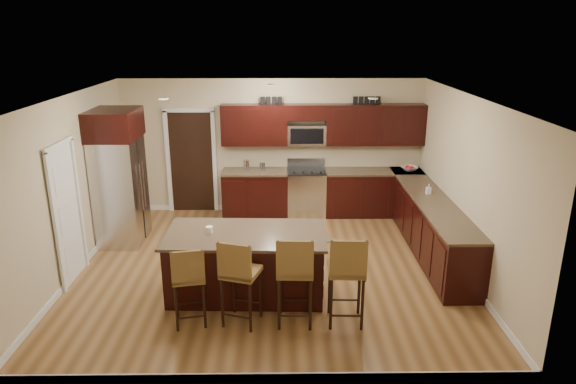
{
  "coord_description": "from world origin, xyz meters",
  "views": [
    {
      "loc": [
        0.19,
        -7.4,
        3.66
      ],
      "look_at": [
        0.28,
        0.4,
        1.14
      ],
      "focal_mm": 32.0,
      "sensor_mm": 36.0,
      "label": 1
    }
  ],
  "objects_px": {
    "stool_left": "(189,277)",
    "stool_extra": "(347,271)",
    "stool_right": "(295,271)",
    "island": "(246,265)",
    "refrigerator": "(119,176)",
    "stool_mid": "(239,273)",
    "range": "(306,192)"
  },
  "relations": [
    {
      "from": "stool_right",
      "to": "refrigerator",
      "type": "distance_m",
      "value": 4.07
    },
    {
      "from": "stool_extra",
      "to": "stool_mid",
      "type": "bearing_deg",
      "value": -177.97
    },
    {
      "from": "island",
      "to": "stool_right",
      "type": "height_order",
      "value": "stool_right"
    },
    {
      "from": "stool_mid",
      "to": "range",
      "type": "bearing_deg",
      "value": 93.53
    },
    {
      "from": "island",
      "to": "stool_extra",
      "type": "bearing_deg",
      "value": -31.06
    },
    {
      "from": "stool_left",
      "to": "refrigerator",
      "type": "height_order",
      "value": "refrigerator"
    },
    {
      "from": "stool_mid",
      "to": "stool_extra",
      "type": "distance_m",
      "value": 1.35
    },
    {
      "from": "stool_left",
      "to": "refrigerator",
      "type": "distance_m",
      "value": 3.24
    },
    {
      "from": "stool_left",
      "to": "stool_right",
      "type": "bearing_deg",
      "value": -11.43
    },
    {
      "from": "stool_extra",
      "to": "stool_right",
      "type": "bearing_deg",
      "value": -177.72
    },
    {
      "from": "range",
      "to": "stool_right",
      "type": "bearing_deg",
      "value": -94.66
    },
    {
      "from": "island",
      "to": "range",
      "type": "bearing_deg",
      "value": 74.6
    },
    {
      "from": "stool_right",
      "to": "stool_extra",
      "type": "relative_size",
      "value": 1.0
    },
    {
      "from": "range",
      "to": "island",
      "type": "distance_m",
      "value": 3.38
    },
    {
      "from": "stool_mid",
      "to": "stool_right",
      "type": "height_order",
      "value": "stool_right"
    },
    {
      "from": "island",
      "to": "refrigerator",
      "type": "height_order",
      "value": "refrigerator"
    },
    {
      "from": "stool_right",
      "to": "stool_extra",
      "type": "xyz_separation_m",
      "value": [
        0.65,
        0.0,
        0.0
      ]
    },
    {
      "from": "stool_right",
      "to": "stool_extra",
      "type": "bearing_deg",
      "value": 2.28
    },
    {
      "from": "range",
      "to": "stool_left",
      "type": "bearing_deg",
      "value": -112.2
    },
    {
      "from": "stool_left",
      "to": "stool_extra",
      "type": "xyz_separation_m",
      "value": [
        1.98,
        -0.01,
        0.09
      ]
    },
    {
      "from": "island",
      "to": "stool_right",
      "type": "distance_m",
      "value": 1.13
    },
    {
      "from": "range",
      "to": "island",
      "type": "height_order",
      "value": "range"
    },
    {
      "from": "range",
      "to": "stool_left",
      "type": "height_order",
      "value": "range"
    },
    {
      "from": "island",
      "to": "refrigerator",
      "type": "xyz_separation_m",
      "value": [
        -2.3,
        1.9,
        0.77
      ]
    },
    {
      "from": "stool_left",
      "to": "stool_extra",
      "type": "distance_m",
      "value": 1.98
    },
    {
      "from": "stool_left",
      "to": "refrigerator",
      "type": "bearing_deg",
      "value": 109.78
    },
    {
      "from": "stool_mid",
      "to": "refrigerator",
      "type": "distance_m",
      "value": 3.59
    },
    {
      "from": "stool_left",
      "to": "stool_extra",
      "type": "height_order",
      "value": "stool_extra"
    },
    {
      "from": "range",
      "to": "stool_extra",
      "type": "relative_size",
      "value": 0.91
    },
    {
      "from": "stool_left",
      "to": "stool_right",
      "type": "relative_size",
      "value": 0.89
    },
    {
      "from": "stool_left",
      "to": "stool_right",
      "type": "distance_m",
      "value": 1.33
    },
    {
      "from": "range",
      "to": "stool_mid",
      "type": "xyz_separation_m",
      "value": [
        -1.03,
        -4.08,
        0.26
      ]
    }
  ]
}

